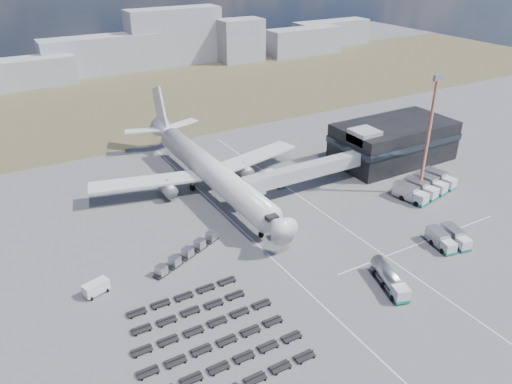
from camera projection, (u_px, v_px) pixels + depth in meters
ground at (287, 260)px, 88.57m from camera, size 420.00×420.00×0.00m
grass_strip at (113, 103)px, 173.26m from camera, size 420.00×90.00×0.01m
lane_markings at (321, 237)px, 95.27m from camera, size 47.12×110.00×0.01m
terminal at (393, 141)px, 126.09m from camera, size 30.40×16.40×11.00m
jet_bridge at (297, 174)px, 109.15m from camera, size 30.30×3.80×7.05m
airliner at (208, 168)px, 111.10m from camera, size 51.59×64.53×17.62m
skyline at (120, 53)px, 207.98m from camera, size 294.11×25.87×24.21m
fuel_tanker at (390, 279)px, 81.13m from camera, size 5.23×10.06×3.16m
pushback_tug at (282, 234)px, 95.08m from camera, size 3.65×2.47×1.50m
utility_van at (96, 288)px, 79.70m from camera, size 4.44×2.95×2.20m
catering_truck at (275, 179)px, 115.32m from camera, size 3.26×6.10×2.66m
service_trucks_near at (448, 238)px, 92.29m from camera, size 6.84×7.70×2.70m
service_trucks_far at (425, 186)px, 111.30m from camera, size 15.28×10.22×3.13m
uld_row at (188, 253)px, 88.83m from camera, size 15.09×8.18×1.74m
baggage_dollies at (209, 338)px, 70.86m from camera, size 23.23×21.82×0.69m
floodlight_mast at (428, 137)px, 105.91m from camera, size 2.53×2.06×26.72m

